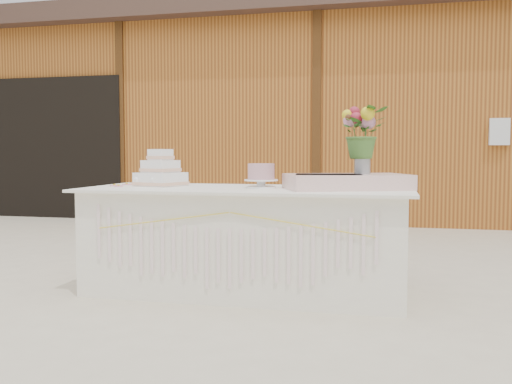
# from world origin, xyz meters

# --- Properties ---
(ground) EXTENTS (80.00, 80.00, 0.00)m
(ground) POSITION_xyz_m (0.00, 0.00, 0.00)
(ground) COLOR beige
(ground) RESTS_ON ground
(barn) EXTENTS (12.60, 4.60, 3.30)m
(barn) POSITION_xyz_m (-0.01, 5.99, 1.68)
(barn) COLOR #AA6623
(barn) RESTS_ON ground
(cake_table) EXTENTS (2.40, 1.00, 0.77)m
(cake_table) POSITION_xyz_m (0.00, -0.00, 0.39)
(cake_table) COLOR white
(cake_table) RESTS_ON ground
(wedding_cake) EXTENTS (0.40, 0.40, 0.29)m
(wedding_cake) POSITION_xyz_m (-0.71, 0.09, 0.87)
(wedding_cake) COLOR white
(wedding_cake) RESTS_ON cake_table
(pink_cake_stand) EXTENTS (0.25, 0.25, 0.18)m
(pink_cake_stand) POSITION_xyz_m (0.10, 0.02, 0.87)
(pink_cake_stand) COLOR white
(pink_cake_stand) RESTS_ON cake_table
(satin_runner) EXTENTS (0.96, 0.76, 0.11)m
(satin_runner) POSITION_xyz_m (0.73, 0.04, 0.82)
(satin_runner) COLOR #FFCECD
(satin_runner) RESTS_ON cake_table
(flower_vase) EXTENTS (0.12, 0.12, 0.16)m
(flower_vase) POSITION_xyz_m (0.83, 0.11, 0.96)
(flower_vase) COLOR #B0B0B5
(flower_vase) RESTS_ON satin_runner
(bouquet) EXTENTS (0.44, 0.42, 0.37)m
(bouquet) POSITION_xyz_m (0.83, 0.11, 1.22)
(bouquet) COLOR #426F2C
(bouquet) RESTS_ON flower_vase
(loose_flowers) EXTENTS (0.27, 0.38, 0.02)m
(loose_flowers) POSITION_xyz_m (-1.01, 0.04, 0.78)
(loose_flowers) COLOR pink
(loose_flowers) RESTS_ON cake_table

